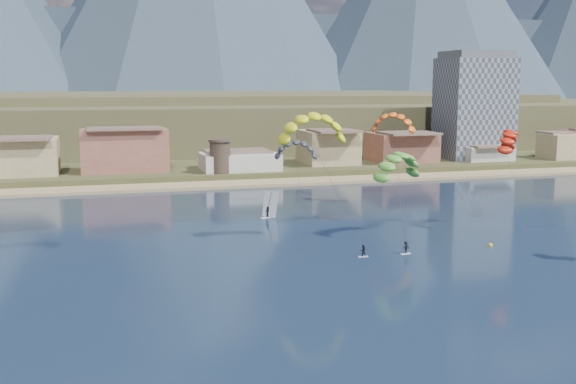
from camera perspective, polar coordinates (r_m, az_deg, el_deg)
The scene contains 14 objects.
ground at distance 66.11m, azimuth 7.66°, elevation -12.89°, with size 2400.00×2400.00×0.00m, color #0E1C32.
beach at distance 165.86m, azimuth -6.88°, elevation 0.57°, with size 2200.00×12.00×0.90m.
land at distance 617.18m, azimuth -13.36°, elevation 6.56°, with size 2200.00×900.00×4.00m.
foothills at distance 292.88m, azimuth -6.35°, elevation 5.99°, with size 940.00×210.00×18.00m.
town at distance 179.64m, azimuth -20.46°, elevation 3.20°, with size 400.00×24.00×12.00m.
apartment_tower at distance 214.44m, azimuth 15.29°, elevation 6.95°, with size 20.00×16.00×32.00m.
watchtower at distance 173.72m, azimuth -5.69°, elevation 3.01°, with size 5.82×5.82×8.60m.
kitesurfer_yellow at distance 105.71m, azimuth 2.11°, elevation 5.72°, with size 11.31×14.38×22.50m.
kitesurfer_green at distance 110.84m, azimuth 9.15°, elevation 2.48°, with size 10.89×16.11×16.67m.
distant_kite_dark at distance 142.59m, azimuth 0.68°, elevation 3.85°, with size 10.08×7.08×15.11m.
distant_kite_orange at distance 140.70m, azimuth 8.77°, elevation 6.02°, with size 9.65×8.54×20.33m.
distant_kite_red at distance 120.54m, azimuth 17.81°, elevation 4.37°, with size 7.85×8.89×18.53m.
windsurfer at distance 126.18m, azimuth -1.61°, elevation -1.46°, with size 2.81×3.07×4.86m.
buoy at distance 109.12m, azimuth 16.52°, elevation -4.29°, with size 0.67×0.67×0.67m.
Camera 1 is at (-24.57, -56.20, 24.66)m, focal length 42.62 mm.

